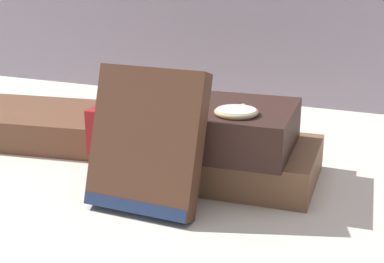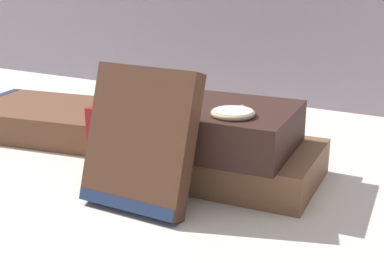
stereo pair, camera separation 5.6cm
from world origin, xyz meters
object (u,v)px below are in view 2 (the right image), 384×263
(book_flat_bottom, at_px, (215,159))
(book_leaning_front, at_px, (140,144))
(book_side_left, at_px, (57,120))
(pocket_watch, at_px, (233,113))
(book_flat_top, at_px, (195,124))
(reading_glasses, at_px, (200,136))

(book_flat_bottom, height_order, book_leaning_front, book_leaning_front)
(book_side_left, relative_size, pocket_watch, 5.72)
(book_leaning_front, bearing_deg, pocket_watch, 44.14)
(book_leaning_front, xyz_separation_m, pocket_watch, (0.07, 0.07, 0.02))
(book_side_left, relative_size, book_leaning_front, 1.98)
(book_side_left, height_order, pocket_watch, pocket_watch)
(book_flat_top, relative_size, book_side_left, 0.78)
(book_leaning_front, distance_m, pocket_watch, 0.10)
(reading_glasses, bearing_deg, book_leaning_front, -60.54)
(book_flat_bottom, bearing_deg, book_side_left, 169.13)
(book_flat_bottom, relative_size, book_leaning_front, 1.66)
(book_flat_top, xyz_separation_m, reading_glasses, (-0.06, 0.13, -0.06))
(book_flat_bottom, relative_size, pocket_watch, 4.78)
(book_flat_bottom, height_order, book_side_left, same)
(book_side_left, distance_m, reading_glasses, 0.21)
(book_leaning_front, xyz_separation_m, reading_glasses, (-0.05, 0.23, -0.06))
(book_flat_top, bearing_deg, book_side_left, 164.53)
(book_flat_bottom, height_order, pocket_watch, pocket_watch)
(book_flat_bottom, distance_m, reading_glasses, 0.14)
(book_flat_bottom, xyz_separation_m, pocket_watch, (0.04, -0.04, 0.07))
(book_side_left, height_order, book_leaning_front, book_leaning_front)
(book_side_left, xyz_separation_m, book_leaning_front, (0.24, -0.14, 0.04))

